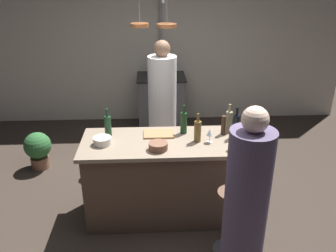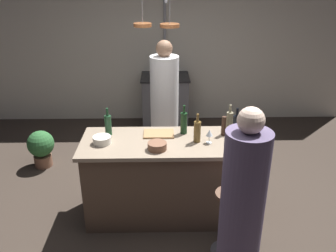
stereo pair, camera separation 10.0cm
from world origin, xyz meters
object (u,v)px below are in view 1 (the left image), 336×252
(chef, at_px, (162,111))
(mixing_bowl_ceramic, at_px, (102,141))
(wine_bottle_white, at_px, (229,121))
(wine_bottle_amber, at_px, (198,131))
(wine_bottle_green, at_px, (108,125))
(guest_right, at_px, (245,210))
(cutting_board, at_px, (159,134))
(wine_glass_near_left_guest, at_px, (232,140))
(wine_bottle_red, at_px, (184,122))
(mixing_bowl_wooden, at_px, (158,146))
(wine_bottle_dark, at_px, (236,126))
(pepper_mill, at_px, (223,125))
(wine_glass_near_right_guest, at_px, (210,133))
(bar_stool_right, at_px, (230,219))
(potted_plant, at_px, (38,148))
(stove_range, at_px, (161,101))

(chef, relative_size, mixing_bowl_ceramic, 9.51)
(wine_bottle_white, distance_m, wine_bottle_amber, 0.42)
(mixing_bowl_ceramic, bearing_deg, wine_bottle_amber, 1.18)
(wine_bottle_green, relative_size, wine_bottle_amber, 0.99)
(guest_right, bearing_deg, cutting_board, 119.71)
(cutting_board, bearing_deg, mixing_bowl_ceramic, -160.94)
(guest_right, bearing_deg, wine_glass_near_left_guest, 86.63)
(wine_bottle_red, distance_m, mixing_bowl_ceramic, 0.87)
(wine_bottle_white, bearing_deg, chef, 127.51)
(cutting_board, distance_m, mixing_bowl_wooden, 0.34)
(guest_right, bearing_deg, wine_bottle_red, 108.26)
(wine_bottle_red, relative_size, wine_glass_near_left_guest, 2.17)
(cutting_board, relative_size, wine_bottle_dark, 0.96)
(pepper_mill, bearing_deg, wine_glass_near_left_guest, -87.55)
(chef, bearing_deg, wine_glass_near_left_guest, -64.41)
(cutting_board, height_order, wine_bottle_green, wine_bottle_green)
(wine_bottle_green, relative_size, wine_glass_near_right_guest, 2.05)
(pepper_mill, height_order, wine_bottle_green, wine_bottle_green)
(wine_bottle_dark, height_order, mixing_bowl_ceramic, wine_bottle_dark)
(wine_bottle_white, distance_m, mixing_bowl_wooden, 0.86)
(pepper_mill, height_order, mixing_bowl_wooden, pepper_mill)
(bar_stool_right, bearing_deg, mixing_bowl_wooden, 146.16)
(pepper_mill, height_order, wine_bottle_dark, wine_bottle_dark)
(potted_plant, relative_size, cutting_board, 1.62)
(cutting_board, distance_m, wine_bottle_red, 0.29)
(mixing_bowl_wooden, bearing_deg, stove_range, 87.56)
(wine_glass_near_right_guest, bearing_deg, wine_bottle_red, 135.52)
(cutting_board, bearing_deg, potted_plant, 150.28)
(chef, distance_m, cutting_board, 0.93)
(potted_plant, height_order, wine_bottle_amber, wine_bottle_amber)
(chef, bearing_deg, mixing_bowl_ceramic, -119.81)
(guest_right, xyz_separation_m, mixing_bowl_ceramic, (-1.22, 0.95, 0.18))
(wine_glass_near_left_guest, xyz_separation_m, mixing_bowl_ceramic, (-1.27, 0.19, -0.07))
(wine_bottle_red, bearing_deg, mixing_bowl_wooden, -127.31)
(potted_plant, bearing_deg, wine_bottle_white, -20.54)
(mixing_bowl_wooden, relative_size, mixing_bowl_ceramic, 1.03)
(wine_glass_near_right_guest, height_order, mixing_bowl_ceramic, wine_glass_near_right_guest)
(potted_plant, relative_size, mixing_bowl_wooden, 2.79)
(wine_bottle_amber, bearing_deg, wine_glass_near_left_guest, -34.22)
(bar_stool_right, xyz_separation_m, guest_right, (0.02, -0.37, 0.39))
(chef, height_order, wine_glass_near_right_guest, chef)
(wine_bottle_white, bearing_deg, potted_plant, 159.46)
(cutting_board, height_order, wine_glass_near_right_guest, wine_glass_near_right_guest)
(wine_bottle_green, relative_size, wine_bottle_red, 0.94)
(pepper_mill, relative_size, wine_bottle_amber, 0.69)
(wine_bottle_green, bearing_deg, wine_bottle_white, 1.08)
(stove_range, height_order, wine_bottle_white, wine_bottle_white)
(wine_bottle_green, distance_m, mixing_bowl_ceramic, 0.22)
(wine_bottle_green, xyz_separation_m, mixing_bowl_ceramic, (-0.04, -0.21, -0.08))
(chef, relative_size, wine_bottle_white, 5.47)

